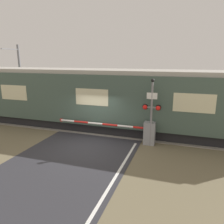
{
  "coord_description": "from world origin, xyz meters",
  "views": [
    {
      "loc": [
        4.72,
        -10.0,
        4.51
      ],
      "look_at": [
        0.8,
        1.76,
        1.48
      ],
      "focal_mm": 35.0,
      "sensor_mm": 36.0,
      "label": 1
    }
  ],
  "objects": [
    {
      "name": "track_bed",
      "position": [
        0.0,
        3.07,
        0.02
      ],
      "size": [
        36.0,
        3.2,
        0.13
      ],
      "color": "gray",
      "rests_on": "ground_plane"
    },
    {
      "name": "ground_plane",
      "position": [
        0.0,
        0.0,
        0.0
      ],
      "size": [
        80.0,
        80.0,
        0.0
      ],
      "primitive_type": "plane",
      "color": "#6B6047"
    },
    {
      "name": "train",
      "position": [
        -0.37,
        3.07,
        1.98
      ],
      "size": [
        20.39,
        3.1,
        3.87
      ],
      "color": "black",
      "rests_on": "ground_plane"
    },
    {
      "name": "signal_post",
      "position": [
        3.2,
        0.98,
        2.02
      ],
      "size": [
        0.97,
        0.26,
        3.55
      ],
      "color": "gray",
      "rests_on": "ground_plane"
    },
    {
      "name": "crossing_barrier",
      "position": [
        2.67,
        1.16,
        0.67
      ],
      "size": [
        5.78,
        0.44,
        1.24
      ],
      "color": "gray",
      "rests_on": "ground_plane"
    },
    {
      "name": "catenary_pole",
      "position": [
        -8.8,
        5.51,
        2.98
      ],
      "size": [
        0.2,
        1.9,
        5.67
      ],
      "color": "slate",
      "rests_on": "ground_plane"
    }
  ]
}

